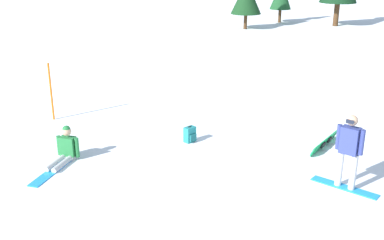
% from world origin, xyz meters
% --- Properties ---
extents(ground_plane, '(800.00, 800.00, 0.00)m').
position_xyz_m(ground_plane, '(0.00, 0.00, 0.00)').
color(ground_plane, white).
extents(snowboarder_foreground, '(1.26, 1.32, 1.76)m').
position_xyz_m(snowboarder_foreground, '(2.56, -0.60, 0.93)').
color(snowboarder_foreground, '#1E8CD8').
rests_on(snowboarder_foreground, ground_plane).
extents(snowboarder_midground, '(1.10, 1.76, 0.91)m').
position_xyz_m(snowboarder_midground, '(-3.92, 1.75, 0.31)').
color(snowboarder_midground, '#B7B7BC').
rests_on(snowboarder_midground, ground_plane).
extents(loose_snowboard_near_right, '(1.39, 1.43, 0.28)m').
position_xyz_m(loose_snowboard_near_right, '(3.06, 1.70, 0.14)').
color(loose_snowboard_near_right, '#19B259').
rests_on(loose_snowboard_near_right, ground_plane).
extents(backpack_teal, '(0.38, 0.37, 0.47)m').
position_xyz_m(backpack_teal, '(-0.57, 2.60, 0.21)').
color(backpack_teal, '#1E7A7F').
rests_on(backpack_teal, ground_plane).
extents(trail_marker_pole, '(0.06, 0.06, 1.85)m').
position_xyz_m(trail_marker_pole, '(-4.65, 5.05, 0.92)').
color(trail_marker_pole, orange).
rests_on(trail_marker_pole, ground_plane).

